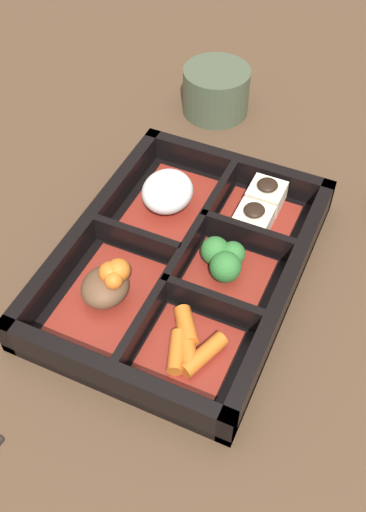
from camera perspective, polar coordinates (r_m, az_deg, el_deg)
ground_plane at (r=0.61m, az=0.00°, el=-1.54°), size 3.00×3.00×0.00m
bento_base at (r=0.60m, az=0.00°, el=-1.24°), size 0.30×0.22×0.01m
bento_rim at (r=0.59m, az=0.16°, el=-0.36°), size 0.30×0.22×0.04m
bowl_stew at (r=0.56m, az=-7.21°, el=-3.02°), size 0.12×0.07×0.05m
bowl_rice at (r=0.64m, az=-1.48°, el=5.80°), size 0.12×0.07×0.04m
bowl_carrots at (r=0.53m, az=0.59°, el=-8.61°), size 0.07×0.08×0.02m
bowl_greens at (r=0.58m, az=3.99°, el=-0.73°), size 0.07×0.08×0.04m
bowl_tofu at (r=0.64m, az=7.30°, el=4.44°), size 0.08×0.08×0.04m
tea_cup at (r=0.79m, az=3.17°, el=15.53°), size 0.08×0.08×0.06m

